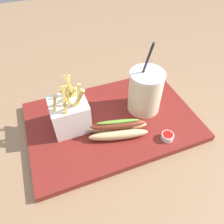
% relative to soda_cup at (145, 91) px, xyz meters
% --- Properties ---
extents(ground_plane, '(2.40, 2.40, 0.02)m').
position_rel_soda_cup_xyz_m(ground_plane, '(0.11, 0.01, -0.10)').
color(ground_plane, '#8C6B4C').
extents(food_tray, '(0.50, 0.33, 0.02)m').
position_rel_soda_cup_xyz_m(food_tray, '(0.11, 0.01, -0.08)').
color(food_tray, maroon).
rests_on(food_tray, ground_plane).
extents(soda_cup, '(0.10, 0.10, 0.23)m').
position_rel_soda_cup_xyz_m(soda_cup, '(0.00, 0.00, 0.00)').
color(soda_cup, beige).
rests_on(soda_cup, food_tray).
extents(fries_basket, '(0.10, 0.09, 0.17)m').
position_rel_soda_cup_xyz_m(fries_basket, '(0.23, -0.01, -0.02)').
color(fries_basket, white).
rests_on(fries_basket, food_tray).
extents(hot_dog_1, '(0.17, 0.09, 0.06)m').
position_rel_soda_cup_xyz_m(hot_dog_1, '(0.12, 0.07, -0.04)').
color(hot_dog_1, '#E5C689').
rests_on(hot_dog_1, food_tray).
extents(ketchup_cup_1, '(0.04, 0.04, 0.02)m').
position_rel_soda_cup_xyz_m(ketchup_cup_1, '(0.19, -0.10, -0.06)').
color(ketchup_cup_1, white).
rests_on(ketchup_cup_1, food_tray).
extents(ketchup_cup_2, '(0.03, 0.03, 0.02)m').
position_rel_soda_cup_xyz_m(ketchup_cup_2, '(-0.01, 0.13, -0.06)').
color(ketchup_cup_2, white).
rests_on(ketchup_cup_2, food_tray).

